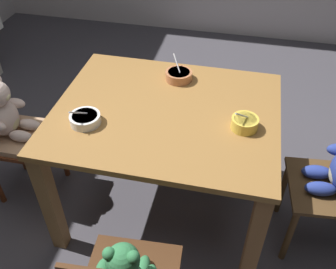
{
  "coord_description": "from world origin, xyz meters",
  "views": [
    {
      "loc": [
        0.35,
        -1.53,
        1.95
      ],
      "look_at": [
        0.0,
        0.05,
        0.54
      ],
      "focal_mm": 40.25,
      "sensor_mm": 36.0,
      "label": 1
    }
  ],
  "objects_px": {
    "dining_table": "(166,129)",
    "porridge_bowl_terracotta_far_center": "(179,75)",
    "teddy_chair_near_left": "(8,123)",
    "porridge_bowl_white_near_left": "(85,119)",
    "porridge_bowl_yellow_near_right": "(245,123)"
  },
  "relations": [
    {
      "from": "dining_table",
      "to": "porridge_bowl_terracotta_far_center",
      "type": "distance_m",
      "value": 0.34
    },
    {
      "from": "teddy_chair_near_left",
      "to": "porridge_bowl_terracotta_far_center",
      "type": "height_order",
      "value": "teddy_chair_near_left"
    },
    {
      "from": "teddy_chair_near_left",
      "to": "porridge_bowl_white_near_left",
      "type": "distance_m",
      "value": 0.62
    },
    {
      "from": "porridge_bowl_yellow_near_right",
      "to": "porridge_bowl_white_near_left",
      "type": "relative_size",
      "value": 0.84
    },
    {
      "from": "dining_table",
      "to": "porridge_bowl_yellow_near_right",
      "type": "distance_m",
      "value": 0.44
    },
    {
      "from": "teddy_chair_near_left",
      "to": "porridge_bowl_white_near_left",
      "type": "relative_size",
      "value": 5.91
    },
    {
      "from": "dining_table",
      "to": "porridge_bowl_white_near_left",
      "type": "height_order",
      "value": "porridge_bowl_white_near_left"
    },
    {
      "from": "dining_table",
      "to": "porridge_bowl_terracotta_far_center",
      "type": "height_order",
      "value": "porridge_bowl_terracotta_far_center"
    },
    {
      "from": "dining_table",
      "to": "porridge_bowl_yellow_near_right",
      "type": "xyz_separation_m",
      "value": [
        0.41,
        -0.06,
        0.16
      ]
    },
    {
      "from": "porridge_bowl_yellow_near_right",
      "to": "teddy_chair_near_left",
      "type": "bearing_deg",
      "value": -179.62
    },
    {
      "from": "teddy_chair_near_left",
      "to": "porridge_bowl_yellow_near_right",
      "type": "bearing_deg",
      "value": -0.57
    },
    {
      "from": "porridge_bowl_white_near_left",
      "to": "porridge_bowl_terracotta_far_center",
      "type": "distance_m",
      "value": 0.62
    },
    {
      "from": "teddy_chair_near_left",
      "to": "porridge_bowl_white_near_left",
      "type": "bearing_deg",
      "value": -13.26
    },
    {
      "from": "teddy_chair_near_left",
      "to": "porridge_bowl_white_near_left",
      "type": "xyz_separation_m",
      "value": [
        0.57,
        -0.12,
        0.22
      ]
    },
    {
      "from": "porridge_bowl_yellow_near_right",
      "to": "porridge_bowl_terracotta_far_center",
      "type": "bearing_deg",
      "value": 137.91
    }
  ]
}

